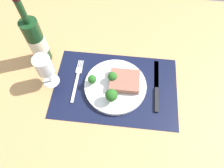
% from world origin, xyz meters
% --- Properties ---
extents(ground_plane, '(1.40, 1.10, 0.03)m').
position_xyz_m(ground_plane, '(0.00, 0.00, -0.01)').
color(ground_plane, tan).
extents(placemat, '(0.47, 0.31, 0.00)m').
position_xyz_m(placemat, '(0.00, 0.00, 0.00)').
color(placemat, black).
rests_on(placemat, ground_plane).
extents(plate, '(0.24, 0.24, 0.02)m').
position_xyz_m(plate, '(0.00, 0.00, 0.01)').
color(plate, silver).
rests_on(plate, placemat).
extents(steak, '(0.11, 0.09, 0.03)m').
position_xyz_m(steak, '(0.03, 0.01, 0.03)').
color(steak, '#8C5647').
rests_on(steak, plate).
extents(broccoli_back_left, '(0.04, 0.04, 0.06)m').
position_xyz_m(broccoli_back_left, '(-0.01, -0.06, 0.06)').
color(broccoli_back_left, '#6B994C').
rests_on(broccoli_back_left, plate).
extents(broccoli_front_edge, '(0.03, 0.03, 0.04)m').
position_xyz_m(broccoli_front_edge, '(-0.09, -0.00, 0.04)').
color(broccoli_front_edge, '#5B8942').
rests_on(broccoli_front_edge, plate).
extents(broccoli_near_steak, '(0.03, 0.03, 0.05)m').
position_xyz_m(broccoli_near_steak, '(-0.01, 0.02, 0.05)').
color(broccoli_near_steak, '#6B994C').
rests_on(broccoli_near_steak, plate).
extents(fork, '(0.02, 0.19, 0.01)m').
position_xyz_m(fork, '(-0.15, 0.01, 0.01)').
color(fork, silver).
rests_on(fork, placemat).
extents(knife, '(0.02, 0.23, 0.01)m').
position_xyz_m(knife, '(0.16, 0.01, 0.01)').
color(knife, black).
rests_on(knife, placemat).
extents(wine_bottle, '(0.07, 0.07, 0.30)m').
position_xyz_m(wine_bottle, '(-0.31, 0.11, 0.10)').
color(wine_bottle, '#143819').
rests_on(wine_bottle, ground_plane).
extents(wine_glass, '(0.06, 0.06, 0.15)m').
position_xyz_m(wine_glass, '(-0.25, -0.00, 0.10)').
color(wine_glass, silver).
rests_on(wine_glass, ground_plane).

